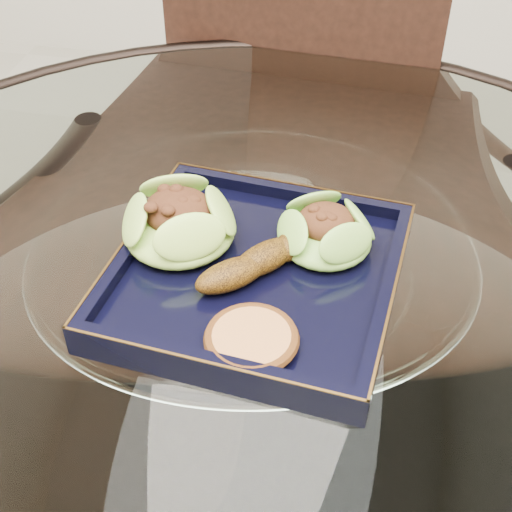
# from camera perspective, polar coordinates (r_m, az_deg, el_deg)

# --- Properties ---
(dining_table) EXTENTS (1.13, 1.13, 0.77)m
(dining_table) POSITION_cam_1_polar(r_m,az_deg,el_deg) (0.83, -0.24, -10.39)
(dining_table) COLOR white
(dining_table) RESTS_ON ground
(dining_chair) EXTENTS (0.50, 0.50, 1.06)m
(dining_chair) POSITION_cam_1_polar(r_m,az_deg,el_deg) (1.14, 1.70, 6.03)
(dining_chair) COLOR #331911
(dining_chair) RESTS_ON ground
(navy_plate) EXTENTS (0.30, 0.30, 0.02)m
(navy_plate) POSITION_cam_1_polar(r_m,az_deg,el_deg) (0.70, -0.00, -1.84)
(navy_plate) COLOR black
(navy_plate) RESTS_ON dining_table
(lettuce_wrap_left) EXTENTS (0.11, 0.11, 0.04)m
(lettuce_wrap_left) POSITION_cam_1_polar(r_m,az_deg,el_deg) (0.72, -6.17, 2.44)
(lettuce_wrap_left) COLOR #74A830
(lettuce_wrap_left) RESTS_ON navy_plate
(lettuce_wrap_right) EXTENTS (0.11, 0.11, 0.03)m
(lettuce_wrap_right) POSITION_cam_1_polar(r_m,az_deg,el_deg) (0.72, 5.58, 1.74)
(lettuce_wrap_right) COLOR #70AD32
(lettuce_wrap_right) RESTS_ON navy_plate
(roasted_plantain) EXTENTS (0.12, 0.13, 0.03)m
(roasted_plantain) POSITION_cam_1_polar(r_m,az_deg,el_deg) (0.69, 0.75, -0.11)
(roasted_plantain) COLOR #5F3A0A
(roasted_plantain) RESTS_ON navy_plate
(crumb_patty) EXTENTS (0.09, 0.09, 0.01)m
(crumb_patty) POSITION_cam_1_polar(r_m,az_deg,el_deg) (0.62, -0.36, -6.75)
(crumb_patty) COLOR #C97C43
(crumb_patty) RESTS_ON navy_plate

